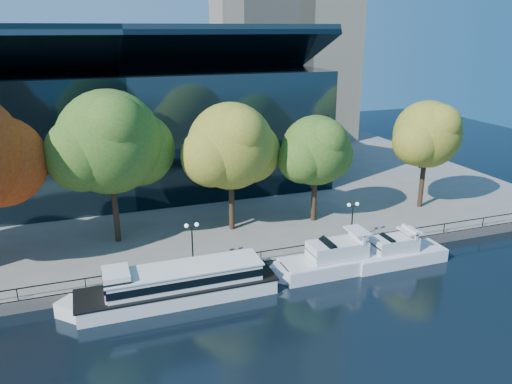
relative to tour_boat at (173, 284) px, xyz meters
name	(u,v)px	position (x,y,z in m)	size (l,w,h in m)	color
ground	(217,298)	(3.36, -0.99, -1.41)	(160.00, 160.00, 0.00)	black
promenade	(152,175)	(3.36, 35.38, -0.91)	(90.00, 67.08, 1.00)	slate
railing	(207,260)	(3.36, 2.26, 0.53)	(88.20, 0.08, 0.99)	black
convention_building	(122,128)	(-0.64, 30.79, 7.09)	(50.00, 24.57, 21.43)	black
tour_boat	(173,284)	(0.00, 0.00, 0.00)	(17.51, 3.91, 3.32)	white
cruiser_near	(337,259)	(14.90, 0.08, -0.25)	(12.87, 3.31, 3.73)	silver
cruiser_far	(394,253)	(20.58, -0.34, -0.34)	(10.38, 2.88, 3.39)	silver
tree_2	(112,144)	(-3.15, 11.23, 9.33)	(12.14, 9.96, 14.81)	black
tree_3	(233,148)	(8.32, 10.44, 8.25)	(10.82, 8.88, 13.18)	black
tree_4	(317,152)	(17.40, 9.87, 7.24)	(9.18, 7.53, 11.49)	black
tree_5	(428,136)	(31.12, 9.65, 8.03)	(9.45, 7.75, 12.39)	black
lamp_1	(192,234)	(2.43, 3.51, 2.57)	(1.26, 0.36, 4.03)	black
lamp_2	(353,213)	(18.25, 3.51, 2.57)	(1.26, 0.36, 4.03)	black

